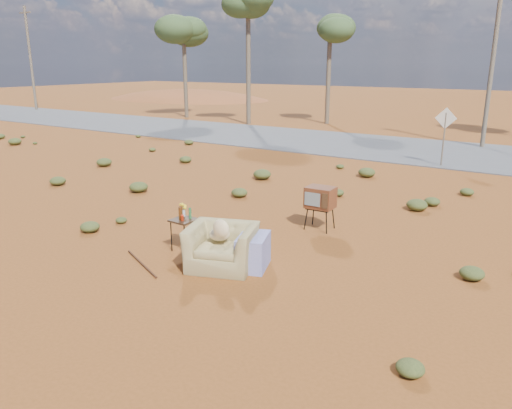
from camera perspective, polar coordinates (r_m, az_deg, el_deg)
The scene contains 14 objects.
ground at distance 10.05m, azimuth -4.87°, elevation -6.25°, with size 140.00×140.00×0.00m, color brown.
highway at distance 23.33m, azimuth 18.52°, elevation 5.85°, with size 140.00×7.00×0.04m, color #565659.
dirt_mound at distance 54.77m, azimuth -7.83°, elevation 11.87°, with size 26.00×18.00×2.00m, color brown.
armchair at distance 9.48m, azimuth -3.27°, elevation -4.28°, with size 1.63×1.38×1.10m.
tv_unit at distance 11.64m, azimuth 7.36°, elevation 0.73°, with size 0.65×0.53×1.02m.
side_table at distance 10.38m, azimuth -8.28°, elevation -1.49°, with size 0.50×0.50×0.96m.
rusty_bar at distance 10.01m, azimuth -12.93°, elevation -6.59°, with size 0.04×0.04×1.55m, color #462312.
road_sign at distance 19.89m, azimuth 20.79°, elevation 8.35°, with size 0.78×0.06×2.19m.
eucalyptus_far_left at distance 36.26m, azimuth -8.30°, elevation 19.22°, with size 3.20×3.20×7.10m.
eucalyptus_left at distance 31.89m, azimuth -0.91°, elevation 21.60°, with size 3.20×3.20×8.10m.
eucalyptus_near_left at distance 32.41m, azimuth 8.47°, elevation 18.75°, with size 3.20×3.20×6.60m.
utility_pole_west at distance 45.19m, azimuth -24.39°, elevation 15.07°, with size 1.40×0.20×8.00m.
utility_pole_center at distance 25.08m, azimuth 25.51°, elevation 15.31°, with size 1.40×0.20×8.00m.
scrub_patch at distance 13.92m, azimuth 3.62°, elevation 0.74°, with size 17.49×8.07×0.33m.
Camera 1 is at (5.79, -7.29, 3.79)m, focal length 35.00 mm.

